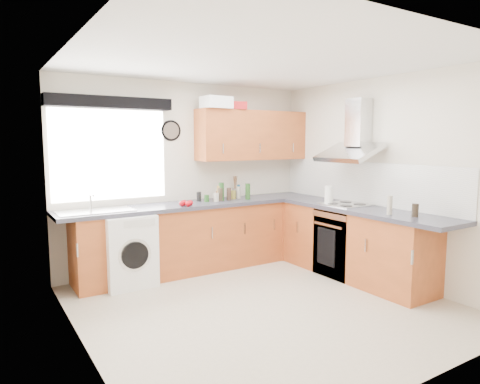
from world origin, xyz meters
TOP-DOWN VIEW (x-y plane):
  - ground_plane at (0.00, 0.00)m, footprint 3.60×3.60m
  - ceiling at (0.00, 0.00)m, footprint 3.60×3.60m
  - wall_back at (0.00, 1.80)m, footprint 3.60×0.02m
  - wall_front at (0.00, -1.80)m, footprint 3.60×0.02m
  - wall_left at (-1.80, 0.00)m, footprint 0.02×3.60m
  - wall_right at (1.80, 0.00)m, footprint 0.02×3.60m
  - window at (-1.05, 1.79)m, footprint 1.40×0.02m
  - window_blind at (-1.05, 1.70)m, footprint 1.50×0.18m
  - splashback at (1.79, 0.30)m, footprint 0.01×3.00m
  - base_cab_back at (-0.10, 1.51)m, footprint 3.00×0.58m
  - base_cab_corner at (1.50, 1.50)m, footprint 0.60×0.60m
  - base_cab_right at (1.51, 0.15)m, footprint 0.58×2.10m
  - worktop_back at (0.00, 1.50)m, footprint 3.60×0.62m
  - worktop_right at (1.50, 0.00)m, footprint 0.62×2.42m
  - sink at (-1.33, 1.50)m, footprint 0.84×0.46m
  - oven at (1.50, 0.30)m, footprint 0.56×0.58m
  - hob_plate at (1.50, 0.30)m, footprint 0.52×0.52m
  - extractor_hood at (1.60, 0.30)m, footprint 0.52×0.78m
  - upper_cabinets at (0.95, 1.62)m, footprint 1.70×0.35m
  - washing_machine at (-1.00, 1.40)m, footprint 0.60×0.58m
  - wall_clock at (-0.24, 1.78)m, footprint 0.28×0.04m
  - casserole at (0.30, 1.52)m, footprint 0.39×0.30m
  - storage_box at (0.63, 1.52)m, footprint 0.26×0.23m
  - utensil_pot at (0.70, 1.70)m, footprint 0.11×0.11m
  - kitchen_roll at (1.35, 0.46)m, footprint 0.12×0.12m
  - tomato_cluster at (-0.26, 1.30)m, footprint 0.18×0.18m
  - jar_0 at (0.36, 1.59)m, footprint 0.07×0.07m
  - jar_1 at (0.76, 1.69)m, footprint 0.04×0.04m
  - jar_2 at (0.13, 1.50)m, footprint 0.07×0.07m
  - jar_3 at (0.32, 1.50)m, footprint 0.05×0.05m
  - jar_4 at (0.67, 1.55)m, footprint 0.06×0.06m
  - jar_5 at (0.07, 1.61)m, footprint 0.06×0.06m
  - jar_6 at (0.26, 1.46)m, footprint 0.07×0.07m
  - jar_7 at (0.73, 1.41)m, footprint 0.07×0.07m
  - jar_8 at (0.35, 1.49)m, footprint 0.07×0.07m
  - jar_9 at (0.58, 1.55)m, footprint 0.07×0.07m
  - jar_10 at (0.33, 1.47)m, footprint 0.07×0.07m
  - jar_11 at (0.46, 1.47)m, footprint 0.06×0.06m
  - bottle_0 at (1.49, -0.71)m, footprint 0.07×0.07m
  - bottle_1 at (1.37, -0.48)m, footprint 0.06×0.06m

SIDE VIEW (x-z plane):
  - ground_plane at x=0.00m, z-range 0.00..0.00m
  - oven at x=1.50m, z-range 0.00..0.85m
  - washing_machine at x=-1.00m, z-range 0.00..0.86m
  - base_cab_back at x=-0.10m, z-range 0.00..0.86m
  - base_cab_corner at x=1.50m, z-range 0.00..0.86m
  - base_cab_right at x=1.51m, z-range 0.00..0.86m
  - worktop_back at x=0.00m, z-range 0.86..0.91m
  - worktop_right at x=1.50m, z-range 0.86..0.91m
  - hob_plate at x=1.50m, z-range 0.91..0.92m
  - tomato_cluster at x=-0.26m, z-range 0.91..0.98m
  - sink at x=-1.33m, z-range 0.90..1.00m
  - jar_2 at x=0.13m, z-range 0.91..1.00m
  - jar_6 at x=0.26m, z-range 0.91..1.02m
  - jar_0 at x=0.36m, z-range 0.91..1.03m
  - jar_9 at x=0.58m, z-range 0.91..1.03m
  - jar_5 at x=0.07m, z-range 0.91..1.04m
  - utensil_pot at x=0.70m, z-range 0.91..1.04m
  - bottle_0 at x=1.49m, z-range 0.91..1.05m
  - jar_4 at x=0.67m, z-range 0.91..1.08m
  - jar_11 at x=0.46m, z-range 0.91..1.08m
  - jar_10 at x=0.33m, z-range 0.91..1.09m
  - jar_1 at x=0.76m, z-range 0.91..1.09m
  - jar_3 at x=0.32m, z-range 0.91..1.11m
  - bottle_1 at x=1.37m, z-range 0.91..1.12m
  - jar_7 at x=0.73m, z-range 0.91..1.13m
  - kitchen_roll at x=1.35m, z-range 0.91..1.15m
  - jar_8 at x=0.35m, z-range 0.91..1.16m
  - splashback at x=1.79m, z-range 0.91..1.45m
  - wall_back at x=0.00m, z-range 0.00..2.50m
  - wall_front at x=0.00m, z-range 0.00..2.50m
  - wall_left at x=-1.80m, z-range 0.00..2.50m
  - wall_right at x=1.80m, z-range 0.00..2.50m
  - window at x=-1.05m, z-range 1.00..2.10m
  - extractor_hood at x=1.60m, z-range 1.44..2.10m
  - upper_cabinets at x=0.95m, z-range 1.45..2.15m
  - wall_clock at x=-0.24m, z-range 1.72..1.99m
  - window_blind at x=-1.05m, z-range 2.11..2.25m
  - storage_box at x=0.63m, z-range 2.15..2.25m
  - casserole at x=0.30m, z-range 2.15..2.31m
  - ceiling at x=0.00m, z-range 2.49..2.51m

